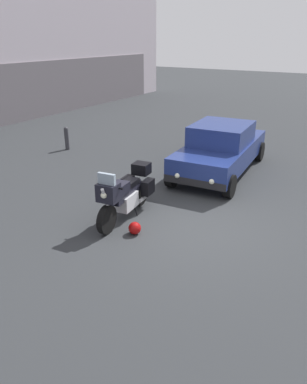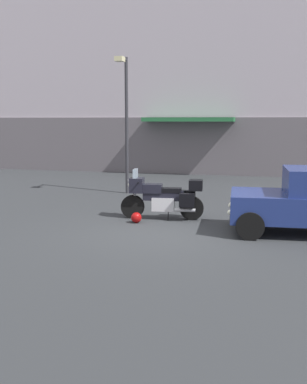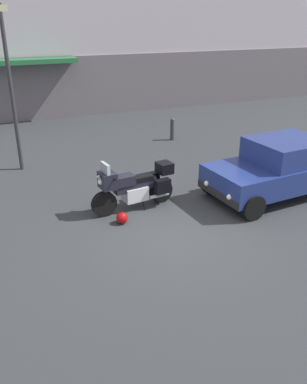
{
  "view_description": "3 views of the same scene",
  "coord_description": "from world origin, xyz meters",
  "px_view_note": "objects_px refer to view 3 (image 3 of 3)",
  "views": [
    {
      "loc": [
        -6.84,
        -3.21,
        4.02
      ],
      "look_at": [
        -0.42,
        0.74,
        0.84
      ],
      "focal_mm": 34.86,
      "sensor_mm": 36.0,
      "label": 1
    },
    {
      "loc": [
        2.54,
        -10.61,
        2.67
      ],
      "look_at": [
        -0.36,
        0.41,
        0.92
      ],
      "focal_mm": 43.77,
      "sensor_mm": 36.0,
      "label": 2
    },
    {
      "loc": [
        -3.57,
        -7.27,
        4.59
      ],
      "look_at": [
        -0.25,
        0.63,
        0.8
      ],
      "focal_mm": 37.86,
      "sensor_mm": 36.0,
      "label": 3
    }
  ],
  "objects_px": {
    "streetlamp_curbside": "(9,75)",
    "bollard_curbside": "(172,128)",
    "motorcycle": "(135,186)",
    "helmet": "(122,218)",
    "car_sedan_far": "(286,167)"
  },
  "relations": [
    {
      "from": "motorcycle",
      "to": "helmet",
      "type": "height_order",
      "value": "motorcycle"
    },
    {
      "from": "motorcycle",
      "to": "streetlamp_curbside",
      "type": "bearing_deg",
      "value": -66.11
    },
    {
      "from": "streetlamp_curbside",
      "to": "car_sedan_far",
      "type": "bearing_deg",
      "value": -35.67
    },
    {
      "from": "bollard_curbside",
      "to": "helmet",
      "type": "bearing_deg",
      "value": -124.78
    },
    {
      "from": "motorcycle",
      "to": "bollard_curbside",
      "type": "relative_size",
      "value": 2.6
    },
    {
      "from": "helmet",
      "to": "bollard_curbside",
      "type": "relative_size",
      "value": 0.32
    },
    {
      "from": "helmet",
      "to": "bollard_curbside",
      "type": "height_order",
      "value": "bollard_curbside"
    },
    {
      "from": "helmet",
      "to": "motorcycle",
      "type": "bearing_deg",
      "value": 48.29
    },
    {
      "from": "streetlamp_curbside",
      "to": "motorcycle",
      "type": "bearing_deg",
      "value": -59.12
    },
    {
      "from": "streetlamp_curbside",
      "to": "bollard_curbside",
      "type": "xyz_separation_m",
      "value": [
        5.86,
        1.26,
        -2.5
      ]
    },
    {
      "from": "helmet",
      "to": "bollard_curbside",
      "type": "distance_m",
      "value": 7.15
    },
    {
      "from": "motorcycle",
      "to": "streetlamp_curbside",
      "type": "xyz_separation_m",
      "value": [
        -2.37,
        3.96,
        2.34
      ]
    },
    {
      "from": "streetlamp_curbside",
      "to": "bollard_curbside",
      "type": "distance_m",
      "value": 6.5
    },
    {
      "from": "car_sedan_far",
      "to": "streetlamp_curbside",
      "type": "height_order",
      "value": "streetlamp_curbside"
    },
    {
      "from": "car_sedan_far",
      "to": "bollard_curbside",
      "type": "height_order",
      "value": "car_sedan_far"
    }
  ]
}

